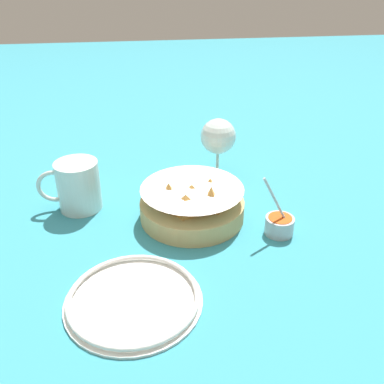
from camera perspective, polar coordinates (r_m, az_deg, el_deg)
ground_plane at (r=0.89m, az=-0.91°, el=-3.45°), size 4.00×4.00×0.00m
food_basket at (r=0.87m, az=0.03°, el=-1.56°), size 0.21×0.21×0.09m
sauce_cup at (r=0.85m, az=11.57°, el=-4.24°), size 0.07×0.06×0.13m
wine_glass at (r=1.00m, az=3.51°, el=7.16°), size 0.08×0.08×0.15m
beer_mug at (r=0.93m, az=-14.95°, el=0.60°), size 0.13×0.09×0.11m
side_plate at (r=0.70m, az=-7.80°, el=-13.92°), size 0.22×0.22×0.01m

